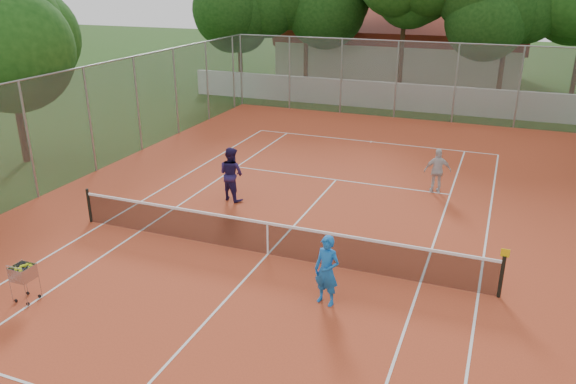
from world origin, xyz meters
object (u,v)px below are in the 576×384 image
(player_near, at_px, (327,271))
(ball_hopper, at_px, (25,282))
(clubhouse, at_px, (402,49))
(player_far_left, at_px, (231,174))
(player_far_right, at_px, (438,171))
(tennis_net, at_px, (268,238))

(player_near, xyz_separation_m, ball_hopper, (-6.51, -2.45, -0.35))
(clubhouse, bearing_deg, player_near, -82.19)
(ball_hopper, bearing_deg, player_far_left, 72.96)
(player_near, bearing_deg, player_far_right, 93.84)
(clubhouse, distance_m, player_far_right, 23.25)
(player_near, bearing_deg, player_far_left, 148.20)
(player_near, height_order, player_far_left, player_far_left)
(tennis_net, distance_m, player_far_right, 7.42)
(tennis_net, relative_size, ball_hopper, 12.00)
(player_far_left, bearing_deg, clubhouse, -74.53)
(player_near, bearing_deg, tennis_net, 155.48)
(tennis_net, bearing_deg, ball_hopper, -135.77)
(player_far_left, distance_m, player_far_right, 7.10)
(clubhouse, relative_size, player_near, 9.70)
(tennis_net, height_order, player_far_right, player_far_right)
(player_far_right, bearing_deg, player_far_left, 10.16)
(clubhouse, relative_size, player_far_left, 8.96)
(player_near, bearing_deg, ball_hopper, -145.90)
(player_far_right, relative_size, ball_hopper, 1.59)
(tennis_net, xyz_separation_m, clubhouse, (-2.00, 29.00, 1.69))
(clubhouse, xyz_separation_m, player_far_right, (5.61, -22.53, -1.39))
(tennis_net, relative_size, player_near, 7.02)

